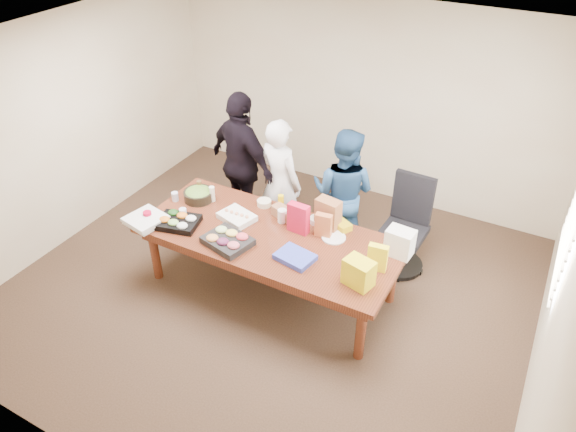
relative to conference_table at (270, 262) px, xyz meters
The scene contains 39 objects.
floor 0.39m from the conference_table, ahead, with size 5.50×5.00×0.02m, color #47301E.
ceiling 2.33m from the conference_table, ahead, with size 5.50×5.00×0.02m, color white.
wall_back 2.68m from the conference_table, 90.00° to the left, with size 5.50×0.04×2.70m, color beige.
wall_front 2.68m from the conference_table, 90.00° to the right, with size 5.50×0.04×2.70m, color beige.
wall_left 2.92m from the conference_table, behind, with size 0.04×5.00×2.70m, color beige.
wall_right 2.92m from the conference_table, ahead, with size 0.04×5.00×2.70m, color beige.
window_panel 3.00m from the conference_table, 12.44° to the left, with size 0.03×1.40×1.10m, color white.
window_blinds 2.97m from the conference_table, 12.62° to the left, with size 0.04×1.36×1.00m, color beige.
conference_table is the anchor object (origin of this frame).
office_chair 1.57m from the conference_table, 42.27° to the left, with size 0.56×0.56×1.11m, color black.
person_center 1.05m from the conference_table, 112.56° to the left, with size 0.60×0.39×1.64m, color white.
person_right 1.21m from the conference_table, 70.61° to the left, with size 0.78×0.61×1.61m, color navy.
person_left 1.40m from the conference_table, 134.94° to the left, with size 1.08×0.45×1.84m, color black.
veggie_tray 1.09m from the conference_table, 162.24° to the right, with size 0.43×0.34×0.07m, color black.
fruit_tray 0.61m from the conference_table, 132.45° to the right, with size 0.47×0.37×0.07m, color black.
sheet_cake 0.62m from the conference_table, behind, with size 0.38×0.28×0.07m, color white.
salad_bowl 1.18m from the conference_table, 168.90° to the left, with size 0.34×0.34×0.11m, color black.
chip_bag_blue 0.63m from the conference_table, 28.26° to the right, with size 0.37×0.28×0.06m, color #3545BB.
chip_bag_red 0.63m from the conference_table, 41.28° to the left, with size 0.23×0.09×0.34m, color red.
chip_bag_yellow 1.30m from the conference_table, ahead, with size 0.19×0.08×0.28m, color yellow.
chip_bag_orange 0.76m from the conference_table, 27.20° to the left, with size 0.17×0.08×0.27m, color #C36537.
mayo_jar 0.53m from the conference_table, 90.44° to the left, with size 0.10×0.10×0.15m, color white.
mustard_bottle 0.69m from the conference_table, 105.26° to the left, with size 0.07×0.07×0.19m, color #E9C301.
dressing_bottle 1.26m from the conference_table, 164.46° to the left, with size 0.06×0.06×0.18m, color brown.
ranch_bottle 1.06m from the conference_table, 163.96° to the left, with size 0.06×0.06×0.19m, color white.
banana_bunch 0.88m from the conference_table, 38.37° to the left, with size 0.23×0.14×0.08m, color gold.
bread_loaf 0.56m from the conference_table, 93.29° to the left, with size 0.30×0.13×0.12m, color #915F3F.
kraft_bag 0.84m from the conference_table, 42.09° to the left, with size 0.26×0.15×0.34m, color #975B34.
red_cup 1.43m from the conference_table, 162.45° to the right, with size 0.09×0.09×0.12m, color #B5072B.
clear_cup_a 1.11m from the conference_table, behind, with size 0.08×0.08×0.11m, color silver.
clear_cup_b 1.37m from the conference_table, behind, with size 0.08×0.08×0.11m, color silver.
pizza_box_lower 1.43m from the conference_table, 161.45° to the right, with size 0.38×0.38×0.04m, color silver.
pizza_box_upper 1.44m from the conference_table, 160.32° to the right, with size 0.38×0.38×0.04m, color white.
plate_a 0.78m from the conference_table, 23.98° to the left, with size 0.26×0.26×0.01m, color white.
plate_b 0.77m from the conference_table, 42.76° to the left, with size 0.25×0.25×0.02m, color silver.
dip_bowl_a 0.69m from the conference_table, 52.87° to the left, with size 0.16×0.16×0.06m, color white.
dip_bowl_b 0.71m from the conference_table, 126.15° to the left, with size 0.16×0.16×0.07m, color beige.
grocery_bag_white 1.44m from the conference_table, 14.82° to the left, with size 0.27×0.19×0.29m, color white.
grocery_bag_yellow 1.25m from the conference_table, 13.66° to the right, with size 0.27×0.19×0.27m, color yellow.
Camera 1 is at (2.33, -3.91, 4.14)m, focal length 33.44 mm.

